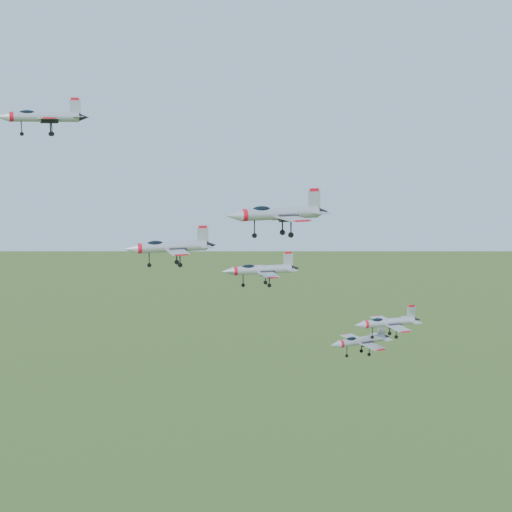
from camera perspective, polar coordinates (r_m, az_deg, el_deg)
jet_lead at (r=105.92m, az=-16.78°, el=10.62°), size 12.79×10.72×3.43m
jet_left_high at (r=99.89m, az=-6.95°, el=0.74°), size 13.10×11.06×3.53m
jet_right_high at (r=86.85m, az=1.69°, el=3.43°), size 13.79×11.51×3.69m
jet_left_low at (r=116.77m, az=0.32°, el=-1.10°), size 13.07×11.11×3.55m
jet_right_low at (r=113.01m, az=10.44°, el=-5.24°), size 11.53×9.72×3.10m
jet_trail at (r=114.48m, az=8.32°, el=-6.72°), size 11.46×9.45×3.06m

